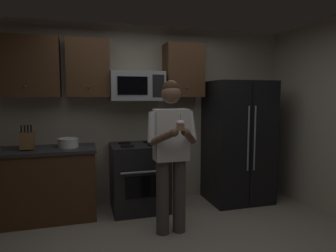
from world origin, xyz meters
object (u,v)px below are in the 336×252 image
Objects in this scene: refrigerator at (238,142)px; person at (171,148)px; bowl_large_white at (68,143)px; oven_range at (139,177)px; microwave at (137,86)px; cupcake at (181,125)px; knife_block at (27,141)px.

refrigerator is 1.50m from person.
bowl_large_white is at bearing 143.90° from person.
microwave reaches higher than oven_range.
oven_range is 1.44m from cupcake.
bowl_large_white is at bearing 179.17° from oven_range.
oven_range is 1.56m from refrigerator.
person is at bearing -26.01° from knife_block.
knife_block is at bearing -178.80° from oven_range.
knife_block is 0.48m from bowl_large_white.
microwave is 1.21m from person.
oven_range is 0.53× the size of person.
bowl_large_white is at bearing -173.47° from microwave.
refrigerator is at bearing -6.03° from microwave.
cupcake reaches higher than knife_block.
microwave is 1.36m from cupcake.
knife_block reaches higher than oven_range.
oven_range is 3.54× the size of bowl_large_white.
knife_block is 1.84× the size of cupcake.
cupcake is (1.15, -1.16, 0.31)m from bowl_large_white.
microwave is 2.81× the size of bowl_large_white.
person is (-1.28, -0.78, 0.10)m from refrigerator.
refrigerator is at bearing 40.97° from cupcake.
microwave is at bearing 6.53° from bowl_large_white.
knife_block is at bearing -173.95° from microwave.
cupcake is (0.00, -0.33, 0.30)m from person.
microwave is 0.41× the size of refrigerator.
refrigerator is 1.02× the size of person.
person is (1.15, -0.84, 0.01)m from bowl_large_white.
person is at bearing -74.98° from oven_range.
microwave is at bearing 6.05° from knife_block.
knife_block is (-1.40, -0.03, 0.57)m from oven_range.
bowl_large_white is at bearing 134.53° from cupcake.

